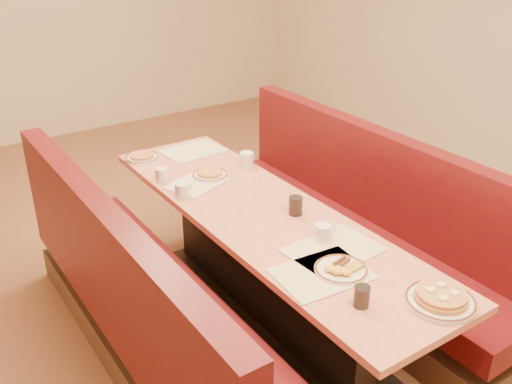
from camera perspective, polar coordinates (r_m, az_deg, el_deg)
ground at (r=3.58m, az=0.65°, el=-12.75°), size 8.00×8.00×0.00m
diner_table at (r=3.36m, az=0.68°, el=-7.76°), size 0.70×2.50×0.75m
booth_left at (r=3.09m, az=-10.82°, el=-12.05°), size 0.55×2.50×1.05m
booth_right at (r=3.77m, az=9.89°, el=-4.35°), size 0.55×2.50×1.05m
placemat_near_left at (r=2.67m, az=6.59°, el=-8.08°), size 0.45×0.35×0.00m
placemat_near_right at (r=2.85m, az=7.74°, el=-5.72°), size 0.46×0.36×0.00m
placemat_far_left at (r=3.53m, az=-5.92°, el=0.88°), size 0.42×0.37×0.00m
placemat_far_right at (r=4.03m, az=-6.30°, el=4.13°), size 0.42×0.32×0.00m
pancake_plate at (r=2.58m, az=17.99°, el=-10.14°), size 0.30×0.30×0.07m
eggs_plate at (r=2.69m, az=8.51°, el=-7.64°), size 0.25×0.25×0.05m
extra_plate_mid at (r=3.61m, az=-4.63°, el=1.78°), size 0.23×0.23×0.05m
extra_plate_far at (r=3.94m, az=-11.33°, el=3.46°), size 0.23×0.23×0.05m
coffee_mug_a at (r=2.91m, az=6.79°, el=-4.02°), size 0.12×0.08×0.09m
coffee_mug_b at (r=3.36m, az=-7.39°, el=0.22°), size 0.11×0.08×0.09m
coffee_mug_c at (r=3.74m, az=-0.90°, el=3.29°), size 0.13×0.09×0.10m
coffee_mug_d at (r=3.58m, az=-9.36°, el=1.76°), size 0.12×0.08×0.09m
soda_tumbler_near at (r=2.47m, az=10.53°, el=-10.23°), size 0.07×0.07×0.09m
soda_tumbler_mid at (r=3.14m, az=3.98°, el=-1.37°), size 0.08×0.08×0.11m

